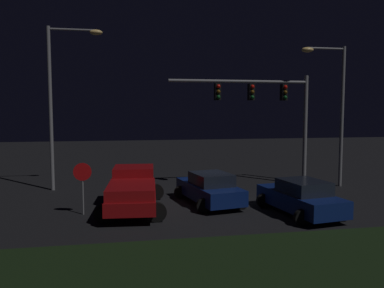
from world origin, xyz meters
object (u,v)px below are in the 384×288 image
traffic_signal_gantry (267,103)px  street_lamp_right (334,99)px  car_sedan (210,189)px  pickup_truck (133,187)px  street_lamp_left (61,89)px  stop_sign (83,179)px  car_sedan_far (301,197)px

traffic_signal_gantry → street_lamp_right: size_ratio=1.03×
traffic_signal_gantry → car_sedan: bearing=-138.2°
pickup_truck → street_lamp_left: size_ratio=0.62×
car_sedan → stop_sign: size_ratio=2.09×
street_lamp_left → stop_sign: street_lamp_left is taller
street_lamp_right → car_sedan_far: bearing=-129.9°
car_sedan → traffic_signal_gantry: size_ratio=0.56×
street_lamp_right → pickup_truck: bearing=-164.0°
car_sedan → traffic_signal_gantry: (4.28, 3.82, 4.16)m
car_sedan → traffic_signal_gantry: traffic_signal_gantry is taller
pickup_truck → street_lamp_right: bearing=-69.6°
pickup_truck → street_lamp_left: (-3.71, 5.12, 4.62)m
pickup_truck → car_sedan_far: bearing=-102.6°
pickup_truck → stop_sign: bearing=108.2°
pickup_truck → car_sedan_far: size_ratio=1.20×
street_lamp_left → stop_sign: bearing=-74.3°
pickup_truck → stop_sign: size_ratio=2.48×
street_lamp_right → stop_sign: street_lamp_right is taller
pickup_truck → traffic_signal_gantry: size_ratio=0.67×
street_lamp_left → stop_sign: 7.12m
car_sedan → pickup_truck: bearing=85.4°
car_sedan_far → street_lamp_right: (4.59, 5.48, 4.37)m
pickup_truck → street_lamp_left: street_lamp_left is taller
car_sedan_far → street_lamp_right: bearing=-48.6°
street_lamp_right → street_lamp_left: bearing=173.4°
pickup_truck → car_sedan: pickup_truck is taller
car_sedan → street_lamp_right: (7.99, 2.93, 4.37)m
car_sedan → street_lamp_left: street_lamp_left is taller
stop_sign → pickup_truck: bearing=13.8°
street_lamp_left → stop_sign: (1.58, -5.64, -4.06)m
traffic_signal_gantry → stop_sign: (-10.03, -4.75, -3.34)m
car_sedan → street_lamp_left: size_ratio=0.52×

